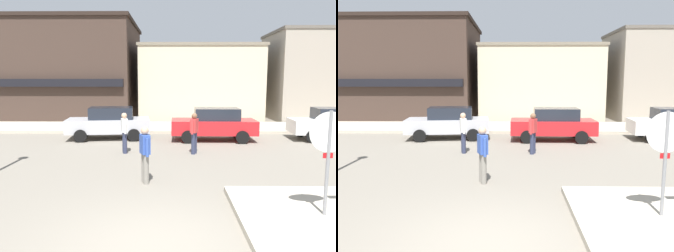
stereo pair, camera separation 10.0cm
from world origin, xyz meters
TOP-DOWN VIEW (x-y plane):
  - ground_plane at (0.00, 0.00)m, footprint 160.00×160.00m
  - kerb_far at (0.00, 14.04)m, footprint 80.00×4.00m
  - stop_sign at (3.48, 1.08)m, footprint 0.82×0.07m
  - parked_car_nearest at (-2.76, 10.57)m, footprint 4.17×2.21m
  - parked_car_second at (2.37, 10.20)m, footprint 4.03×1.94m
  - parked_car_third at (8.16, 10.34)m, footprint 4.10×2.07m
  - pedestrian_crossing_near at (1.21, 7.28)m, footprint 0.35×0.54m
  - pedestrian_crossing_far at (-0.42, 3.56)m, footprint 0.34×0.54m
  - pedestrian_kerb_side at (-1.54, 7.38)m, footprint 0.32×0.55m
  - building_corner_shop at (-7.51, 20.44)m, footprint 10.20×9.31m
  - building_storefront_left_near at (2.37, 20.20)m, footprint 8.80×7.00m
  - building_storefront_left_mid at (11.61, 19.06)m, footprint 8.15×5.85m

SIDE VIEW (x-z plane):
  - ground_plane at x=0.00m, z-range 0.00..0.00m
  - kerb_far at x=0.00m, z-range 0.00..0.15m
  - parked_car_nearest at x=-2.76m, z-range 0.03..1.59m
  - parked_car_second at x=2.37m, z-range 0.03..1.59m
  - parked_car_third at x=8.16m, z-range 0.03..1.59m
  - pedestrian_crossing_near at x=1.21m, z-range 0.06..1.67m
  - pedestrian_crossing_far at x=-0.42m, z-range 0.06..1.67m
  - pedestrian_kerb_side at x=-1.54m, z-range 0.06..1.67m
  - stop_sign at x=3.48m, z-range 0.37..2.67m
  - building_storefront_left_near at x=2.37m, z-range 0.00..5.37m
  - building_storefront_left_mid at x=11.61m, z-range 0.00..6.34m
  - building_corner_shop at x=-7.51m, z-range 0.00..7.18m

